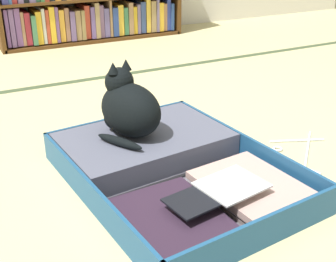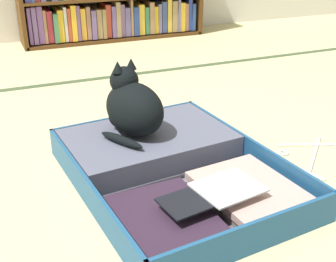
# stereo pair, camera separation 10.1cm
# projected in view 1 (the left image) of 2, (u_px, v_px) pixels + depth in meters

# --- Properties ---
(ground_plane) EXTENTS (10.00, 10.00, 0.00)m
(ground_plane) POSITION_uv_depth(u_px,v_px,m) (187.00, 182.00, 1.57)
(ground_plane) COLOR #C8BD86
(tatami_border) EXTENTS (4.80, 0.05, 0.00)m
(tatami_border) POSITION_uv_depth(u_px,v_px,m) (80.00, 81.00, 2.59)
(tatami_border) COLOR #3E4E32
(tatami_border) RESTS_ON ground_plane
(open_suitcase) EXTENTS (0.72, 0.91, 0.11)m
(open_suitcase) POSITION_uv_depth(u_px,v_px,m) (165.00, 164.00, 1.60)
(open_suitcase) COLOR navy
(open_suitcase) RESTS_ON ground_plane
(black_cat) EXTENTS (0.26, 0.32, 0.27)m
(black_cat) POSITION_uv_depth(u_px,v_px,m) (128.00, 108.00, 1.65)
(black_cat) COLOR black
(black_cat) RESTS_ON open_suitcase
(clothes_hanger) EXTENTS (0.31, 0.30, 0.01)m
(clothes_hanger) POSITION_uv_depth(u_px,v_px,m) (297.00, 152.00, 1.77)
(clothes_hanger) COLOR silver
(clothes_hanger) RESTS_ON ground_plane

